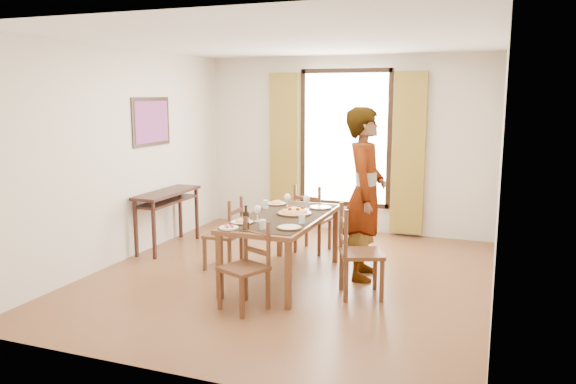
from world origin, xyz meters
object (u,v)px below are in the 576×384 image
(dining_table, at_px, (283,221))
(pasta_platter, at_px, (294,210))
(console_table, at_px, (167,200))
(man, at_px, (365,194))

(dining_table, height_order, pasta_platter, pasta_platter)
(console_table, height_order, man, man)
(man, height_order, pasta_platter, man)
(console_table, bearing_deg, pasta_platter, -15.98)
(console_table, bearing_deg, dining_table, -19.23)
(man, bearing_deg, pasta_platter, 106.90)
(console_table, height_order, pasta_platter, pasta_platter)
(man, xyz_separation_m, pasta_platter, (-0.76, -0.31, -0.19))
(console_table, distance_m, dining_table, 2.11)
(pasta_platter, bearing_deg, man, 22.51)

